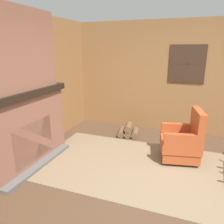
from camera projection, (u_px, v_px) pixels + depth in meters
name	position (u px, v px, depth m)	size (l,w,h in m)	color
ground_plane	(163.00, 192.00, 3.14)	(14.00, 14.00, 0.00)	#4C3523
wood_panel_wall_left	(9.00, 91.00, 3.63)	(0.06, 5.75, 2.63)	olive
wood_panel_wall_back	(181.00, 78.00, 5.11)	(5.75, 0.09, 2.63)	olive
fireplace_hearth	(25.00, 129.00, 3.73)	(0.59, 1.93, 1.33)	brown
chimney_breast	(14.00, 50.00, 3.37)	(0.33, 1.61, 1.28)	brown
area_rug	(147.00, 168.00, 3.77)	(3.87, 2.05, 0.01)	#7A664C
armchair	(183.00, 142.00, 3.95)	(0.78, 0.75, 0.97)	#A84723
firewood_stack	(128.00, 131.00, 5.15)	(0.54, 0.49, 0.29)	brown
storage_case	(40.00, 81.00, 4.05)	(0.14, 0.24, 0.15)	gray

